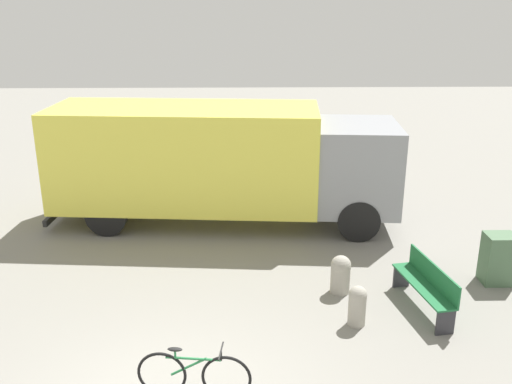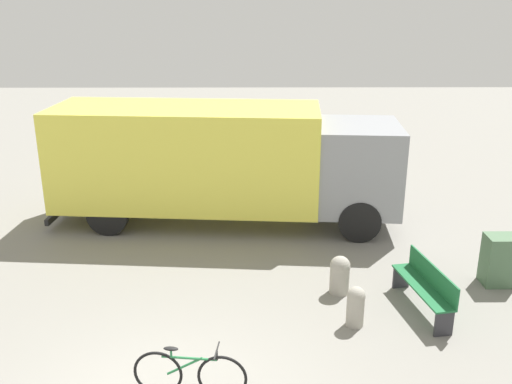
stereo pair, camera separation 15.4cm
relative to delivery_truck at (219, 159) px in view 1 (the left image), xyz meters
name	(u,v)px [view 1 (the left image)]	position (x,y,z in m)	size (l,w,h in m)	color
delivery_truck	(219,159)	(0.00, 0.00, 0.00)	(8.86, 3.02, 3.00)	#EAE04C
park_bench	(427,284)	(4.04, -4.49, -1.18)	(0.72, 1.90, 0.91)	#1E6638
bicycle_middle	(194,375)	(-0.11, -6.92, -1.30)	(1.69, 0.44, 0.83)	black
bollard_near_bench	(357,304)	(2.64, -5.01, -1.28)	(0.33, 0.33, 0.76)	#9E998C
bollard_far_bench	(341,273)	(2.53, -3.82, -1.27)	(0.41, 0.41, 0.78)	#9E998C
utility_box	(498,259)	(5.81, -3.47, -1.16)	(0.60, 0.52, 1.05)	#4C6B4C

